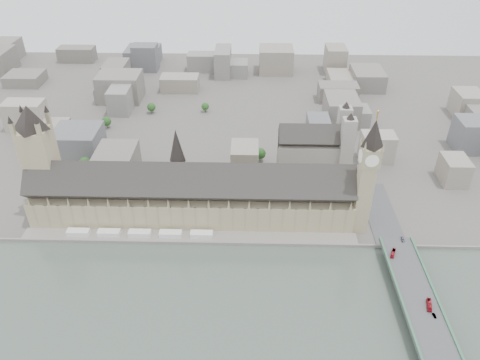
{
  "coord_description": "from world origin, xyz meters",
  "views": [
    {
      "loc": [
        48.35,
        -295.23,
        247.81
      ],
      "look_at": [
        39.97,
        34.11,
        29.68
      ],
      "focal_mm": 35.0,
      "sensor_mm": 36.0,
      "label": 1
    }
  ],
  "objects_px": {
    "red_bus_north": "(393,253)",
    "westminster_abbey": "(316,150)",
    "palace_of_westminster": "(191,196)",
    "car_approach": "(403,239)",
    "elizabeth_tower": "(368,170)",
    "car_silver": "(434,316)",
    "victoria_tower": "(40,156)",
    "westminster_bridge": "(422,317)",
    "red_bus_south": "(429,305)"
  },
  "relations": [
    {
      "from": "red_bus_south",
      "to": "car_silver",
      "type": "bearing_deg",
      "value": -70.72
    },
    {
      "from": "palace_of_westminster",
      "to": "elizabeth_tower",
      "type": "relative_size",
      "value": 2.47
    },
    {
      "from": "westminster_abbey",
      "to": "car_silver",
      "type": "xyz_separation_m",
      "value": [
        56.47,
        -186.26,
        -14.17
      ]
    },
    {
      "from": "victoria_tower",
      "to": "car_approach",
      "type": "xyz_separation_m",
      "value": [
        288.67,
        -43.57,
        -44.16
      ]
    },
    {
      "from": "palace_of_westminster",
      "to": "victoria_tower",
      "type": "xyz_separation_m",
      "value": [
        -122.0,
        6.3,
        32.5
      ]
    },
    {
      "from": "westminster_abbey",
      "to": "car_approach",
      "type": "relative_size",
      "value": 12.48
    },
    {
      "from": "red_bus_south",
      "to": "westminster_abbey",
      "type": "bearing_deg",
      "value": 120.11
    },
    {
      "from": "westminster_abbey",
      "to": "car_approach",
      "type": "height_order",
      "value": "westminster_abbey"
    },
    {
      "from": "red_bus_south",
      "to": "westminster_bridge",
      "type": "bearing_deg",
      "value": -123.42
    },
    {
      "from": "palace_of_westminster",
      "to": "elizabeth_tower",
      "type": "xyz_separation_m",
      "value": [
        138.0,
        -11.7,
        35.38
      ]
    },
    {
      "from": "elizabeth_tower",
      "to": "red_bus_south",
      "type": "xyz_separation_m",
      "value": [
        28.48,
        -91.21,
        -46.33
      ]
    },
    {
      "from": "car_silver",
      "to": "westminster_bridge",
      "type": "bearing_deg",
      "value": 135.98
    },
    {
      "from": "elizabeth_tower",
      "to": "car_approach",
      "type": "height_order",
      "value": "elizabeth_tower"
    },
    {
      "from": "palace_of_westminster",
      "to": "westminster_abbey",
      "type": "xyz_separation_m",
      "value": [
        110.92,
        75.3,
        2.38
      ]
    },
    {
      "from": "palace_of_westminster",
      "to": "victoria_tower",
      "type": "relative_size",
      "value": 2.65
    },
    {
      "from": "palace_of_westminster",
      "to": "westminster_bridge",
      "type": "bearing_deg",
      "value": -33.49
    },
    {
      "from": "westminster_bridge",
      "to": "westminster_abbey",
      "type": "height_order",
      "value": "westminster_abbey"
    },
    {
      "from": "palace_of_westminster",
      "to": "red_bus_north",
      "type": "height_order",
      "value": "palace_of_westminster"
    },
    {
      "from": "palace_of_westminster",
      "to": "car_approach",
      "type": "height_order",
      "value": "palace_of_westminster"
    },
    {
      "from": "westminster_bridge",
      "to": "elizabeth_tower",
      "type": "bearing_deg",
      "value": 104.11
    },
    {
      "from": "red_bus_north",
      "to": "car_silver",
      "type": "relative_size",
      "value": 2.5
    },
    {
      "from": "red_bus_north",
      "to": "westminster_abbey",
      "type": "bearing_deg",
      "value": 131.27
    },
    {
      "from": "westminster_bridge",
      "to": "red_bus_north",
      "type": "height_order",
      "value": "red_bus_north"
    },
    {
      "from": "victoria_tower",
      "to": "westminster_bridge",
      "type": "bearing_deg",
      "value": -21.78
    },
    {
      "from": "red_bus_north",
      "to": "car_approach",
      "type": "xyz_separation_m",
      "value": [
        11.42,
        16.38,
        -0.6
      ]
    },
    {
      "from": "westminster_abbey",
      "to": "car_approach",
      "type": "bearing_deg",
      "value": -63.65
    },
    {
      "from": "elizabeth_tower",
      "to": "car_approach",
      "type": "distance_m",
      "value": 60.74
    },
    {
      "from": "westminster_abbey",
      "to": "red_bus_south",
      "type": "distance_m",
      "value": 187.14
    },
    {
      "from": "red_bus_south",
      "to": "car_silver",
      "type": "height_order",
      "value": "red_bus_south"
    },
    {
      "from": "westminster_bridge",
      "to": "car_approach",
      "type": "height_order",
      "value": "car_approach"
    },
    {
      "from": "elizabeth_tower",
      "to": "westminster_bridge",
      "type": "relative_size",
      "value": 0.33
    },
    {
      "from": "palace_of_westminster",
      "to": "elizabeth_tower",
      "type": "distance_m",
      "value": 142.94
    },
    {
      "from": "elizabeth_tower",
      "to": "car_silver",
      "type": "distance_m",
      "value": 113.76
    },
    {
      "from": "palace_of_westminster",
      "to": "victoria_tower",
      "type": "distance_m",
      "value": 126.41
    },
    {
      "from": "elizabeth_tower",
      "to": "westminster_abbey",
      "type": "xyz_separation_m",
      "value": [
        -27.08,
        87.0,
        -33.01
      ]
    },
    {
      "from": "victoria_tower",
      "to": "car_silver",
      "type": "relative_size",
      "value": 25.07
    },
    {
      "from": "car_silver",
      "to": "car_approach",
      "type": "bearing_deg",
      "value": 81.41
    },
    {
      "from": "car_approach",
      "to": "car_silver",
      "type": "bearing_deg",
      "value": -88.51
    },
    {
      "from": "westminster_abbey",
      "to": "red_bus_south",
      "type": "xyz_separation_m",
      "value": [
        55.55,
        -178.21,
        -13.33
      ]
    },
    {
      "from": "westminster_bridge",
      "to": "red_bus_north",
      "type": "distance_m",
      "value": 54.37
    },
    {
      "from": "westminster_abbey",
      "to": "red_bus_south",
      "type": "relative_size",
      "value": 6.3
    },
    {
      "from": "westminster_bridge",
      "to": "red_bus_north",
      "type": "xyz_separation_m",
      "value": [
        -6.74,
        53.55,
        6.51
      ]
    },
    {
      "from": "victoria_tower",
      "to": "car_silver",
      "type": "height_order",
      "value": "victoria_tower"
    },
    {
      "from": "car_silver",
      "to": "car_approach",
      "type": "distance_m",
      "value": 73.69
    },
    {
      "from": "victoria_tower",
      "to": "red_bus_north",
      "type": "relative_size",
      "value": 10.05
    },
    {
      "from": "red_bus_south",
      "to": "car_silver",
      "type": "distance_m",
      "value": 8.15
    },
    {
      "from": "palace_of_westminster",
      "to": "elizabeth_tower",
      "type": "bearing_deg",
      "value": -4.85
    },
    {
      "from": "westminster_abbey",
      "to": "red_bus_north",
      "type": "xyz_separation_m",
      "value": [
        44.33,
        -128.95,
        -13.44
      ]
    },
    {
      "from": "palace_of_westminster",
      "to": "westminster_abbey",
      "type": "bearing_deg",
      "value": 34.17
    },
    {
      "from": "victoria_tower",
      "to": "westminster_abbey",
      "type": "xyz_separation_m",
      "value": [
        232.92,
        69.0,
        -30.12
      ]
    }
  ]
}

